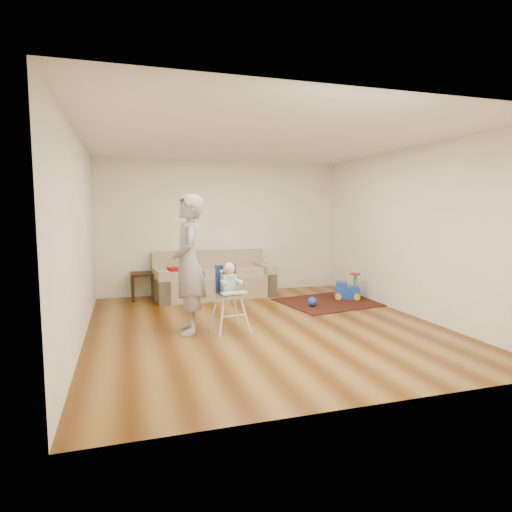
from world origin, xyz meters
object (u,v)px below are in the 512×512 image
object	(u,v)px
ride_on_toy	(347,286)
adult	(189,264)
high_chair	(229,298)
sofa	(214,274)
side_table	(145,286)
toy_ball	(312,302)

from	to	relation	value
ride_on_toy	adult	xyz separation A→B (m)	(-3.22, -1.34, 0.70)
ride_on_toy	adult	bearing A→B (deg)	-133.31
high_chair	adult	bearing A→B (deg)	160.22
ride_on_toy	high_chair	xyz separation A→B (m)	(-2.68, -1.46, 0.21)
sofa	adult	distance (m)	2.51
adult	ride_on_toy	bearing A→B (deg)	118.05
sofa	high_chair	distance (m)	2.45
high_chair	adult	size ratio (longest dim) A/B	0.51
sofa	high_chair	world-z (taller)	high_chair
sofa	ride_on_toy	world-z (taller)	sofa
sofa	adult	world-z (taller)	adult
side_table	toy_ball	xyz separation A→B (m)	(2.80, -1.61, -0.16)
sofa	side_table	xyz separation A→B (m)	(-1.32, 0.21, -0.19)
toy_ball	high_chair	bearing A→B (deg)	-149.57
adult	toy_ball	bearing A→B (deg)	117.14
toy_ball	adult	distance (m)	2.62
ride_on_toy	high_chair	bearing A→B (deg)	-127.33
adult	side_table	bearing A→B (deg)	-163.39
ride_on_toy	high_chair	size ratio (longest dim) A/B	0.50
ride_on_toy	sofa	bearing A→B (deg)	-178.11
side_table	toy_ball	size ratio (longest dim) A/B	3.12
side_table	ride_on_toy	bearing A→B (deg)	-17.72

